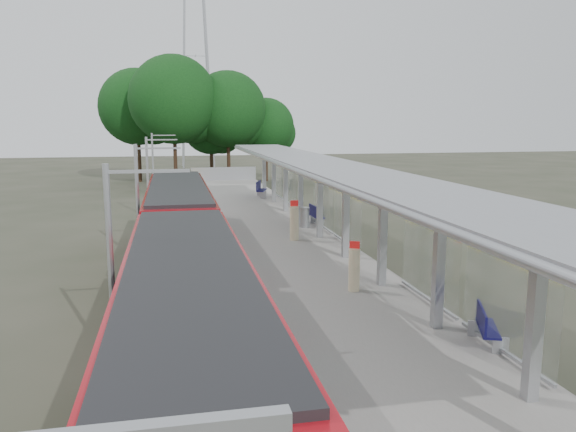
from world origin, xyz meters
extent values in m
cube|color=#59544C|center=(-4.50, 20.00, 0.12)|extent=(3.00, 70.00, 0.24)
cube|color=gray|center=(0.00, 20.00, 0.50)|extent=(6.00, 50.00, 1.00)
cube|color=yellow|center=(-2.55, 20.00, 1.01)|extent=(0.60, 50.00, 0.02)
cube|color=#9EA0A5|center=(0.00, 44.95, 1.60)|extent=(6.00, 0.10, 1.20)
cube|color=black|center=(-4.50, 4.24, 0.65)|extent=(2.50, 13.50, 0.70)
cube|color=#A30B14|center=(-4.50, 4.24, 2.25)|extent=(2.65, 13.50, 2.50)
cube|color=black|center=(-4.50, 4.24, 2.30)|extent=(2.72, 12.96, 1.20)
cube|color=black|center=(-4.50, 4.24, 3.55)|extent=(2.40, 12.82, 0.15)
cube|color=#0C787D|center=(-3.14, 4.24, 2.10)|extent=(0.04, 1.30, 2.00)
cube|color=black|center=(-4.50, 18.34, 0.65)|extent=(2.50, 13.50, 0.70)
cube|color=#A30B14|center=(-4.50, 18.34, 2.25)|extent=(2.65, 13.50, 2.50)
cube|color=black|center=(-4.50, 18.34, 2.30)|extent=(2.72, 12.96, 1.20)
cube|color=black|center=(-4.50, 18.34, 3.55)|extent=(2.40, 12.83, 0.15)
cube|color=#0C787D|center=(-3.14, 18.34, 2.10)|extent=(0.04, 1.30, 2.00)
cylinder|color=black|center=(-4.50, 13.62, 0.35)|extent=(2.20, 0.70, 0.70)
cube|color=black|center=(-4.50, 11.29, 2.00)|extent=(2.30, 0.80, 2.40)
cube|color=#9EA0A5|center=(2.00, 2.00, 2.75)|extent=(0.25, 0.25, 3.50)
cube|color=#9EA0A5|center=(2.00, 6.00, 2.75)|extent=(0.25, 0.25, 3.50)
cube|color=#9EA0A5|center=(2.00, 10.00, 2.75)|extent=(0.25, 0.25, 3.50)
cube|color=#9EA0A5|center=(2.00, 14.00, 2.75)|extent=(0.25, 0.25, 3.50)
cube|color=#9EA0A5|center=(2.00, 18.00, 2.75)|extent=(0.25, 0.25, 3.50)
cube|color=#9EA0A5|center=(2.00, 22.00, 2.75)|extent=(0.25, 0.25, 3.50)
cube|color=#9EA0A5|center=(2.00, 26.00, 2.75)|extent=(0.25, 0.25, 3.50)
cube|color=#9EA0A5|center=(2.00, 30.00, 2.75)|extent=(0.25, 0.25, 3.50)
cube|color=#9EA0A5|center=(2.00, 34.00, 2.75)|extent=(0.25, 0.25, 3.50)
cube|color=gray|center=(1.60, 16.00, 4.58)|extent=(3.20, 38.00, 0.16)
cylinder|color=#9EA0A5|center=(0.05, 16.00, 4.50)|extent=(0.24, 38.00, 0.24)
cube|color=silver|center=(2.70, 4.00, 2.20)|extent=(0.05, 3.70, 2.20)
cube|color=silver|center=(2.70, 8.00, 2.20)|extent=(0.05, 3.70, 2.20)
cube|color=silver|center=(2.70, 16.00, 2.20)|extent=(0.05, 3.70, 2.20)
cube|color=silver|center=(2.70, 20.00, 2.20)|extent=(0.05, 3.70, 2.20)
cube|color=silver|center=(2.70, 28.00, 2.20)|extent=(0.05, 3.70, 2.20)
cube|color=silver|center=(2.70, 32.00, 2.20)|extent=(0.05, 3.70, 2.20)
cylinder|color=#382316|center=(-8.03, 54.62, 2.63)|extent=(0.36, 0.36, 5.26)
sphere|color=#134514|center=(-8.03, 54.62, 7.89)|extent=(7.99, 7.99, 7.99)
cylinder|color=#382316|center=(-4.33, 49.30, 2.82)|extent=(0.36, 0.36, 5.65)
sphere|color=#134514|center=(-4.33, 49.30, 8.47)|extent=(8.59, 8.59, 8.59)
cylinder|color=#382316|center=(-0.54, 52.93, 1.98)|extent=(0.36, 0.36, 3.96)
sphere|color=#134514|center=(-0.54, 52.93, 5.95)|extent=(6.03, 6.03, 6.03)
cylinder|color=#382316|center=(1.05, 50.61, 2.53)|extent=(0.36, 0.36, 5.07)
sphere|color=#134514|center=(1.05, 50.61, 7.60)|extent=(7.70, 7.70, 7.70)
cylinder|color=#382316|center=(5.28, 52.61, 1.96)|extent=(0.36, 0.36, 3.93)
sphere|color=#134514|center=(5.28, 52.61, 5.89)|extent=(5.97, 5.97, 5.97)
cylinder|color=#9EA0A5|center=(-6.30, 7.00, 2.70)|extent=(0.16, 0.16, 5.40)
cube|color=#9EA0A5|center=(-5.30, 7.00, 5.20)|extent=(2.00, 0.08, 0.08)
cylinder|color=#9EA0A5|center=(-6.30, 19.00, 2.70)|extent=(0.16, 0.16, 5.40)
cube|color=#9EA0A5|center=(-5.30, 19.00, 5.20)|extent=(2.00, 0.08, 0.08)
cylinder|color=#9EA0A5|center=(-6.30, 31.00, 2.70)|extent=(0.16, 0.16, 5.40)
cube|color=#9EA0A5|center=(-5.30, 31.00, 5.20)|extent=(2.00, 0.08, 0.08)
cylinder|color=#9EA0A5|center=(-6.30, 43.00, 2.70)|extent=(0.16, 0.16, 5.40)
cube|color=#9EA0A5|center=(-5.30, 43.00, 5.20)|extent=(2.00, 0.08, 0.08)
cube|color=#131051|center=(2.68, 4.65, 1.42)|extent=(0.94, 1.46, 0.06)
cube|color=#131051|center=(2.50, 4.65, 1.70)|extent=(0.60, 1.32, 0.52)
cube|color=#9EA0A5|center=(2.68, 4.09, 1.21)|extent=(0.37, 0.20, 0.41)
cube|color=#9EA0A5|center=(2.68, 5.21, 1.21)|extent=(0.37, 0.20, 0.41)
cube|color=#131051|center=(2.70, 21.14, 1.46)|extent=(0.50, 1.54, 0.06)
cube|color=#131051|center=(2.50, 21.14, 1.76)|extent=(0.11, 1.53, 0.56)
cube|color=#9EA0A5|center=(2.70, 20.52, 1.22)|extent=(0.41, 0.07, 0.45)
cube|color=#9EA0A5|center=(2.70, 21.75, 1.22)|extent=(0.41, 0.07, 0.45)
cube|color=#131051|center=(1.55, 32.47, 1.51)|extent=(1.02, 1.78, 0.07)
cube|color=#131051|center=(1.33, 32.47, 1.85)|extent=(0.60, 1.64, 0.63)
cube|color=#9EA0A5|center=(1.55, 31.79, 1.25)|extent=(0.45, 0.21, 0.50)
cube|color=#9EA0A5|center=(1.55, 33.16, 1.25)|extent=(0.45, 0.21, 0.50)
cylinder|color=beige|center=(0.90, 9.57, 1.69)|extent=(0.37, 0.37, 1.38)
cube|color=red|center=(0.90, 9.57, 2.52)|extent=(0.32, 0.18, 0.23)
cylinder|color=beige|center=(0.70, 17.64, 1.78)|extent=(0.42, 0.42, 1.56)
cube|color=red|center=(0.70, 17.64, 2.71)|extent=(0.37, 0.09, 0.26)
cylinder|color=#9EA0A5|center=(1.89, 20.60, 1.52)|extent=(0.53, 0.53, 1.03)
camera|label=1|loc=(-4.75, -7.10, 6.41)|focal=35.00mm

